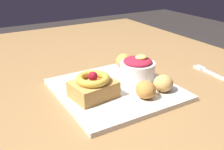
% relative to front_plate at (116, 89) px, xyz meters
% --- Properties ---
extents(dining_table, '(1.25, 1.14, 0.73)m').
position_rel_front_plate_xyz_m(dining_table, '(-0.07, 0.21, -0.09)').
color(dining_table, olive).
rests_on(dining_table, ground_plane).
extents(front_plate, '(0.30, 0.30, 0.01)m').
position_rel_front_plate_xyz_m(front_plate, '(0.00, 0.00, 0.00)').
color(front_plate, silver).
rests_on(front_plate, dining_table).
extents(cake_slice, '(0.11, 0.09, 0.07)m').
position_rel_front_plate_xyz_m(cake_slice, '(-0.08, -0.01, 0.03)').
color(cake_slice, '#C68E47').
rests_on(cake_slice, front_plate).
extents(berry_ramekin, '(0.10, 0.10, 0.07)m').
position_rel_front_plate_xyz_m(berry_ramekin, '(0.08, 0.02, 0.04)').
color(berry_ramekin, white).
rests_on(berry_ramekin, front_plate).
extents(fritter_front, '(0.05, 0.05, 0.04)m').
position_rel_front_plate_xyz_m(fritter_front, '(0.03, -0.08, 0.03)').
color(fritter_front, '#BC7F38').
rests_on(fritter_front, front_plate).
extents(fritter_middle, '(0.05, 0.05, 0.05)m').
position_rel_front_plate_xyz_m(fritter_middle, '(0.09, 0.10, 0.03)').
color(fritter_middle, gold).
rests_on(fritter_middle, front_plate).
extents(fritter_back, '(0.05, 0.05, 0.04)m').
position_rel_front_plate_xyz_m(fritter_back, '(0.09, -0.08, 0.03)').
color(fritter_back, tan).
rests_on(fritter_back, front_plate).
extents(fork, '(0.03, 0.13, 0.00)m').
position_rel_front_plate_xyz_m(fork, '(0.31, -0.03, -0.00)').
color(fork, silver).
rests_on(fork, dining_table).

